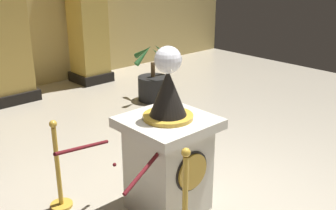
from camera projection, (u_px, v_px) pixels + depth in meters
pedestal_clock at (168, 152)px, 4.07m from camera, size 0.84×0.84×1.75m
stanchion_near at (59, 178)px, 4.20m from camera, size 0.24×0.24×1.00m
velvet_rope at (114, 156)px, 3.70m from camera, size 0.96×0.97×0.22m
column_right at (86, 2)px, 8.20m from camera, size 0.75×0.75×3.40m
potted_palm_right at (153, 84)px, 7.49m from camera, size 0.87×0.89×1.08m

